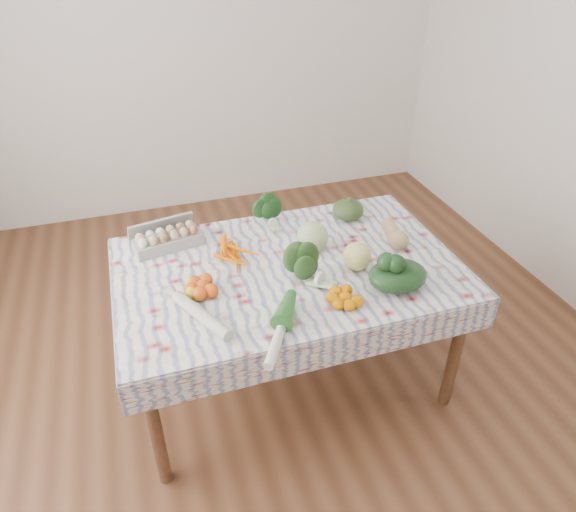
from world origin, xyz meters
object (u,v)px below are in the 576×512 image
(dining_table, at_px, (288,280))
(grapefruit, at_px, (357,256))
(egg_carton, at_px, (168,240))
(cabbage, at_px, (313,237))
(kabocha_squash, at_px, (348,210))
(butternut_squash, at_px, (395,233))

(dining_table, relative_size, grapefruit, 11.62)
(egg_carton, height_order, cabbage, cabbage)
(kabocha_squash, xyz_separation_m, cabbage, (-0.30, -0.24, 0.02))
(egg_carton, bearing_deg, dining_table, -44.20)
(egg_carton, xyz_separation_m, butternut_squash, (1.13, -0.31, 0.01))
(dining_table, distance_m, grapefruit, 0.36)
(egg_carton, bearing_deg, cabbage, -30.93)
(dining_table, distance_m, egg_carton, 0.65)
(grapefruit, bearing_deg, butternut_squash, 28.73)
(egg_carton, relative_size, grapefruit, 2.49)
(dining_table, xyz_separation_m, cabbage, (0.16, 0.10, 0.16))
(kabocha_squash, height_order, grapefruit, grapefruit)
(egg_carton, relative_size, kabocha_squash, 1.97)
(cabbage, relative_size, butternut_squash, 0.72)
(butternut_squash, xyz_separation_m, grapefruit, (-0.29, -0.16, 0.02))
(egg_carton, height_order, butternut_squash, butternut_squash)
(egg_carton, relative_size, butternut_squash, 1.55)
(dining_table, height_order, grapefruit, grapefruit)
(butternut_squash, distance_m, grapefruit, 0.33)
(dining_table, height_order, cabbage, cabbage)
(cabbage, bearing_deg, dining_table, -149.12)
(butternut_squash, height_order, grapefruit, grapefruit)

